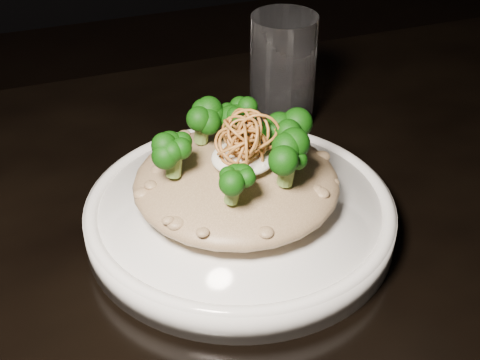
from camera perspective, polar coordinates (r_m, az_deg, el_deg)
name	(u,v)px	position (r m, az deg, el deg)	size (l,w,h in m)	color
table	(316,301)	(0.67, 6.48, -10.20)	(1.10, 0.80, 0.75)	black
plate	(240,216)	(0.61, 0.00, -3.09)	(0.28, 0.28, 0.03)	white
risotto	(236,182)	(0.60, -0.32, -0.19)	(0.19, 0.19, 0.04)	brown
broccoli	(236,146)	(0.57, -0.38, 2.89)	(0.13, 0.13, 0.05)	black
cheese	(243,158)	(0.58, 0.23, 1.88)	(0.05, 0.05, 0.02)	white
shallots	(243,131)	(0.57, 0.23, 4.21)	(0.06, 0.06, 0.04)	brown
drinking_glass	(283,71)	(0.76, 3.67, 9.23)	(0.07, 0.07, 0.13)	silver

